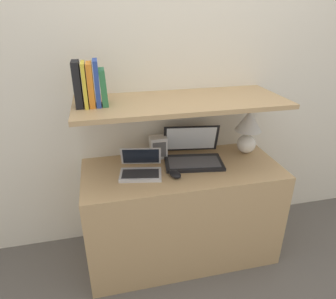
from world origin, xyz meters
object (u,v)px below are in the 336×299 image
object	(u,v)px
table_lamp	(248,128)
book_yellow	(85,85)
laptop_large	(193,155)
router_box	(158,147)
book_black	(77,84)
laptop_small	(141,169)
computer_mouse	(175,174)
book_green	(103,87)
book_blue	(97,83)
book_orange	(91,85)

from	to	relation	value
table_lamp	book_yellow	world-z (taller)	book_yellow
laptop_large	book_yellow	distance (m)	0.83
router_box	book_black	world-z (taller)	book_black
laptop_large	laptop_small	world-z (taller)	laptop_large
computer_mouse	router_box	xyz separation A→B (m)	(-0.05, 0.29, 0.06)
book_black	book_yellow	bearing A→B (deg)	-0.00
laptop_large	book_black	xyz separation A→B (m)	(-0.69, -0.01, 0.52)
router_box	book_green	size ratio (longest dim) A/B	0.75
book_blue	router_box	bearing A→B (deg)	18.10
laptop_small	computer_mouse	world-z (taller)	laptop_small
table_lamp	laptop_large	distance (m)	0.44
laptop_large	router_box	size ratio (longest dim) A/B	2.75
computer_mouse	router_box	size ratio (longest dim) A/B	0.74
book_black	laptop_large	bearing A→B (deg)	1.04
book_black	book_blue	size ratio (longest dim) A/B	0.99
book_yellow	router_box	bearing A→B (deg)	15.49
computer_mouse	book_orange	world-z (taller)	book_orange
laptop_large	book_black	size ratio (longest dim) A/B	1.68
laptop_large	laptop_small	distance (m)	0.38
router_box	book_yellow	size ratio (longest dim) A/B	0.63
book_black	book_green	size ratio (longest dim) A/B	1.23
laptop_large	computer_mouse	bearing A→B (deg)	-133.30
book_yellow	table_lamp	bearing A→B (deg)	3.00
table_lamp	laptop_large	size ratio (longest dim) A/B	0.74
router_box	book_black	bearing A→B (deg)	-165.73
book_black	book_orange	world-z (taller)	book_black
table_lamp	laptop_large	world-z (taller)	table_lamp
computer_mouse	book_black	bearing A→B (deg)	161.91
book_black	book_orange	xyz separation A→B (m)	(0.07, 0.00, -0.01)
router_box	book_green	bearing A→B (deg)	-160.23
computer_mouse	book_black	size ratio (longest dim) A/B	0.45
router_box	book_blue	xyz separation A→B (m)	(-0.37, -0.12, 0.49)
book_yellow	book_orange	xyz separation A→B (m)	(0.03, 0.00, -0.00)
laptop_large	book_blue	size ratio (longest dim) A/B	1.66
laptop_small	book_orange	distance (m)	0.59
computer_mouse	book_blue	distance (m)	0.71
laptop_large	router_box	distance (m)	0.25
book_orange	book_yellow	bearing A→B (deg)	-180.00
router_box	book_orange	distance (m)	0.64
book_yellow	book_orange	bearing A→B (deg)	0.00
book_green	laptop_large	bearing A→B (deg)	1.30
book_black	table_lamp	bearing A→B (deg)	2.89
laptop_large	book_blue	bearing A→B (deg)	-178.77
laptop_small	book_yellow	world-z (taller)	book_yellow
book_yellow	book_blue	xyz separation A→B (m)	(0.07, 0.00, 0.01)
laptop_large	book_orange	size ratio (longest dim) A/B	1.76
table_lamp	book_yellow	distance (m)	1.13
book_orange	book_blue	world-z (taller)	book_blue
book_black	book_green	world-z (taller)	book_black
laptop_large	book_green	world-z (taller)	book_green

